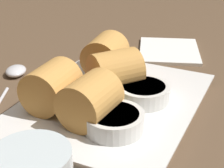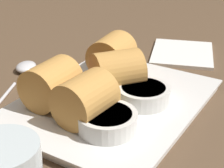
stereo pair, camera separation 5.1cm
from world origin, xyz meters
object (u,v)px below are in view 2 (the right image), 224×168
dipping_bowl_far (107,120)px  spoon (23,71)px  serving_plate (112,104)px  dipping_bowl_near (145,92)px  napkin (182,53)px

dipping_bowl_far → spoon: bearing=-111.7°
serving_plate → dipping_bowl_near: 4.98cm
dipping_bowl_near → spoon: size_ratio=0.38×
serving_plate → spoon: (-2.18, -19.11, -0.06)cm
spoon → napkin: bearing=138.9°
dipping_bowl_near → napkin: size_ratio=0.45×
dipping_bowl_far → spoon: (-8.99, -22.58, -2.05)cm
serving_plate → dipping_bowl_far: 7.89cm
dipping_bowl_near → napkin: (-22.70, -3.31, -2.45)cm
spoon → napkin: (-22.72, 19.80, -0.40)cm
serving_plate → napkin: (-24.91, 0.69, -0.46)cm
serving_plate → dipping_bowl_near: bearing=118.9°
dipping_bowl_far → napkin: size_ratio=0.45×
serving_plate → spoon: bearing=-96.5°
dipping_bowl_near → dipping_bowl_far: (9.01, -0.52, 0.00)cm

